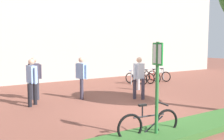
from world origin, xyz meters
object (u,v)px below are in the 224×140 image
object	(u,v)px
bollard_steel	(138,81)
person_shirt_blue	(81,75)
person_casual_tan	(32,79)
person_shirt_white	(139,75)
parking_sign_post	(157,76)
person_suited_dark	(34,76)
bike_at_sign	(149,124)
bike_rack_cluster	(148,77)

from	to	relation	value
bollard_steel	person_shirt_blue	bearing A→B (deg)	-173.97
person_casual_tan	person_shirt_white	distance (m)	4.15
bollard_steel	parking_sign_post	bearing A→B (deg)	-124.87
person_suited_dark	person_shirt_white	size ratio (longest dim) A/B	1.00
bike_at_sign	person_shirt_white	world-z (taller)	person_shirt_white
parking_sign_post	person_shirt_blue	world-z (taller)	parking_sign_post
bollard_steel	bike_rack_cluster	bearing A→B (deg)	38.54
bollard_steel	person_shirt_blue	distance (m)	3.30
person_suited_dark	person_shirt_white	world-z (taller)	same
bike_at_sign	person_suited_dark	bearing A→B (deg)	100.62
parking_sign_post	person_shirt_blue	distance (m)	5.08
parking_sign_post	bike_rack_cluster	xyz separation A→B (m)	(5.72, 6.95, -1.17)
bollard_steel	person_shirt_blue	xyz separation A→B (m)	(-3.24, -0.34, 0.53)
bike_at_sign	parking_sign_post	bearing A→B (deg)	-63.29
person_casual_tan	parking_sign_post	bearing A→B (deg)	-72.79
bollard_steel	person_casual_tan	xyz separation A→B (m)	(-5.27, -0.44, 0.53)
bike_at_sign	person_shirt_blue	size ratio (longest dim) A/B	0.97
bike_rack_cluster	person_casual_tan	bearing A→B (deg)	-164.48
person_shirt_blue	person_suited_dark	world-z (taller)	same
person_suited_dark	person_shirt_white	bearing A→B (deg)	-31.73
bike_rack_cluster	person_suited_dark	bearing A→B (deg)	-171.60
person_shirt_blue	person_casual_tan	world-z (taller)	same
parking_sign_post	bike_at_sign	size ratio (longest dim) A/B	1.38
person_shirt_blue	bollard_steel	bearing A→B (deg)	6.03
parking_sign_post	person_casual_tan	bearing A→B (deg)	107.21
bike_at_sign	person_casual_tan	size ratio (longest dim) A/B	0.97
bollard_steel	bike_at_sign	bearing A→B (deg)	-126.33
bollard_steel	person_suited_dark	size ratio (longest dim) A/B	0.52
bollard_steel	person_shirt_blue	size ratio (longest dim) A/B	0.52
bike_at_sign	bollard_steel	world-z (taller)	bollard_steel
bike_rack_cluster	bollard_steel	world-z (taller)	bollard_steel
bike_rack_cluster	person_shirt_white	xyz separation A→B (m)	(-3.28, -3.25, 0.64)
bike_rack_cluster	person_shirt_blue	bearing A→B (deg)	-159.81
parking_sign_post	person_casual_tan	size ratio (longest dim) A/B	1.34
bike_rack_cluster	person_shirt_blue	xyz separation A→B (m)	(-5.22, -1.92, 0.64)
bike_rack_cluster	bollard_steel	distance (m)	2.53
bollard_steel	person_casual_tan	world-z (taller)	person_casual_tan
person_shirt_blue	person_shirt_white	bearing A→B (deg)	-34.47
person_shirt_white	bike_at_sign	bearing A→B (deg)	-125.50
person_shirt_blue	person_casual_tan	size ratio (longest dim) A/B	1.00
parking_sign_post	bollard_steel	world-z (taller)	parking_sign_post
bollard_steel	person_suited_dark	distance (m)	4.97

